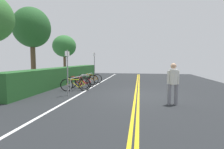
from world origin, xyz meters
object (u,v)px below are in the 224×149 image
Objects in this scene: bicycle_0 at (76,85)px; bicycle_3 at (88,80)px; sign_post_far at (94,64)px; tree_mid at (32,28)px; pedestrian at (173,81)px; tree_far_right at (64,46)px; bicycle_1 at (78,82)px; bike_rack at (83,78)px; bicycle_2 at (84,81)px; bicycle_4 at (92,79)px; sign_post_near at (68,69)px.

bicycle_0 is 1.01× the size of bicycle_3.
tree_mid is at bearing 123.74° from sign_post_far.
tree_far_right is (9.76, 9.31, 2.33)m from pedestrian.
tree_mid is (1.17, 3.99, 3.84)m from bicycle_1.
bicycle_1 is at bearing 175.03° from bicycle_3.
bike_rack is 2.61× the size of bicycle_2.
bicycle_2 is at bearing -93.99° from tree_mid.
bicycle_4 is at bearing -2.21° from bicycle_3.
bicycle_4 is 6.48m from tree_far_right.
pedestrian is 0.68× the size of sign_post_far.
bicycle_0 reaches higher than bicycle_2.
tree_far_right is (6.52, 3.99, 2.94)m from bicycle_1.
pedestrian is at bearing -115.37° from tree_mid.
tree_far_right is at bearing 26.19° from sign_post_near.
sign_post_near is at bearing -175.01° from bike_rack.
sign_post_far reaches higher than bicycle_4.
bike_rack is at bearing -179.53° from sign_post_far.
bike_rack is 2.52× the size of bicycle_0.
bicycle_1 is at bearing 13.42° from bicycle_0.
bicycle_1 reaches higher than bicycle_4.
bicycle_1 is 5.66m from tree_mid.
tree_far_right reaches higher than bike_rack.
sign_post_near is (-3.19, -0.21, 1.07)m from bicycle_2.
tree_mid reaches higher than sign_post_far.
sign_post_near is at bearing -153.81° from tree_far_right.
bicycle_2 is 0.38× the size of tree_far_right.
bicycle_0 is at bearing -177.49° from bicycle_2.
bicycle_2 is 0.72× the size of sign_post_near.
pedestrian is 8.87m from sign_post_far.
bicycle_3 reaches higher than bicycle_0.
pedestrian is (-4.05, -5.25, 0.40)m from bike_rack.
bike_rack is 1.89× the size of sign_post_near.
pedestrian is at bearing -138.29° from bicycle_4.
bicycle_1 is 0.74× the size of sign_post_near.
bicycle_2 is 0.97× the size of bicycle_3.
pedestrian reaches higher than bike_rack.
bicycle_4 is at bearing 2.03° from sign_post_near.
bicycle_1 is at bearing 58.67° from pedestrian.
tree_mid is (0.36, 4.06, 3.62)m from bike_rack.
tree_far_right is (4.92, 4.13, 2.94)m from bicycle_3.
bicycle_2 is 0.68× the size of sign_post_far.
bicycle_0 is (-1.71, -0.14, -0.22)m from bike_rack.
bicycle_3 is at bearing -4.97° from bicycle_1.
bicycle_3 is at bearing -139.99° from tree_far_right.
tree_mid is at bearing 108.12° from bicycle_4.
pedestrian is (-5.78, -5.15, 0.63)m from bicycle_4.
sign_post_near is (0.94, 4.98, 0.42)m from pedestrian.
bicycle_1 is 1.60m from bicycle_3.
bicycle_2 is at bearing -143.76° from tree_far_right.
tree_far_right reaches higher than bicycle_3.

